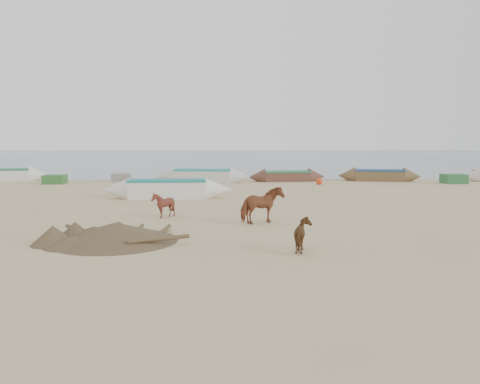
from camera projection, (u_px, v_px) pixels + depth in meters
name	position (u px, v px, depth m)	size (l,w,h in m)	color
ground	(246.00, 240.00, 13.71)	(140.00, 140.00, 0.00)	tan
sea	(222.00, 156.00, 95.15)	(160.00, 160.00, 0.00)	slate
cow_adult	(262.00, 205.00, 16.48)	(0.70, 1.54, 1.30)	brown
calf_front	(163.00, 205.00, 17.79)	(0.80, 0.89, 0.99)	#59261C
calf_right	(305.00, 235.00, 12.29)	(0.87, 0.75, 0.88)	brown
near_canoe	(167.00, 189.00, 23.84)	(6.66, 1.22, 0.98)	white
debris_pile	(115.00, 232.00, 13.59)	(3.66, 3.66, 0.55)	brown
waterline_canoes	(196.00, 176.00, 33.61)	(48.93, 4.22, 0.96)	brown
beach_clutter	(295.00, 178.00, 33.47)	(46.56, 4.55, 0.64)	#306B30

